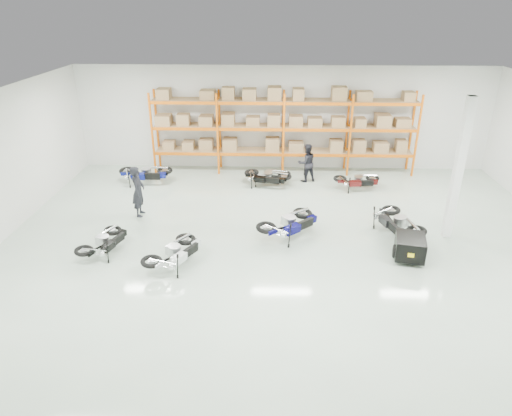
{
  "coord_description": "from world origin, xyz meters",
  "views": [
    {
      "loc": [
        -0.52,
        -12.82,
        6.99
      ],
      "look_at": [
        -0.96,
        0.03,
        1.1
      ],
      "focal_mm": 32.0,
      "sensor_mm": 36.0,
      "label": 1
    }
  ],
  "objects_px": {
    "moto_silver_left": "(175,249)",
    "person_back": "(307,163)",
    "moto_touring_right": "(397,218)",
    "moto_black_far_left": "(104,239)",
    "moto_back_b": "(268,173)",
    "moto_back_a": "(144,170)",
    "moto_back_c": "(266,174)",
    "moto_blue_centre": "(290,220)",
    "person_left": "(138,191)",
    "moto_back_d": "(358,178)",
    "trailer": "(410,247)"
  },
  "relations": [
    {
      "from": "person_back",
      "to": "moto_silver_left",
      "type": "bearing_deg",
      "value": 40.14
    },
    {
      "from": "moto_blue_centre",
      "to": "trailer",
      "type": "height_order",
      "value": "moto_blue_centre"
    },
    {
      "from": "moto_blue_centre",
      "to": "moto_back_d",
      "type": "bearing_deg",
      "value": -76.84
    },
    {
      "from": "trailer",
      "to": "person_back",
      "type": "relative_size",
      "value": 1.11
    },
    {
      "from": "person_back",
      "to": "moto_black_far_left",
      "type": "bearing_deg",
      "value": 25.62
    },
    {
      "from": "trailer",
      "to": "moto_black_far_left",
      "type": "bearing_deg",
      "value": -168.04
    },
    {
      "from": "moto_back_c",
      "to": "moto_blue_centre",
      "type": "bearing_deg",
      "value": -153.02
    },
    {
      "from": "moto_black_far_left",
      "to": "moto_back_d",
      "type": "bearing_deg",
      "value": -129.14
    },
    {
      "from": "moto_back_c",
      "to": "moto_black_far_left",
      "type": "bearing_deg",
      "value": 155.83
    },
    {
      "from": "moto_back_c",
      "to": "person_back",
      "type": "bearing_deg",
      "value": -52.28
    },
    {
      "from": "moto_touring_right",
      "to": "person_left",
      "type": "distance_m",
      "value": 8.79
    },
    {
      "from": "person_back",
      "to": "trailer",
      "type": "bearing_deg",
      "value": 93.85
    },
    {
      "from": "moto_blue_centre",
      "to": "moto_touring_right",
      "type": "xyz_separation_m",
      "value": [
        3.45,
        0.28,
        -0.02
      ]
    },
    {
      "from": "moto_black_far_left",
      "to": "moto_back_b",
      "type": "bearing_deg",
      "value": -111.17
    },
    {
      "from": "moto_back_a",
      "to": "moto_back_b",
      "type": "height_order",
      "value": "moto_back_a"
    },
    {
      "from": "moto_black_far_left",
      "to": "moto_back_a",
      "type": "relative_size",
      "value": 0.85
    },
    {
      "from": "moto_touring_right",
      "to": "trailer",
      "type": "xyz_separation_m",
      "value": [
        -0.0,
        -1.6,
        -0.15
      ]
    },
    {
      "from": "moto_touring_right",
      "to": "moto_back_b",
      "type": "bearing_deg",
      "value": 118.29
    },
    {
      "from": "moto_touring_right",
      "to": "moto_black_far_left",
      "type": "bearing_deg",
      "value": 173.68
    },
    {
      "from": "moto_back_b",
      "to": "moto_back_a",
      "type": "bearing_deg",
      "value": 97.5
    },
    {
      "from": "moto_back_a",
      "to": "moto_back_c",
      "type": "bearing_deg",
      "value": -94.25
    },
    {
      "from": "moto_silver_left",
      "to": "moto_back_c",
      "type": "distance_m",
      "value": 6.71
    },
    {
      "from": "moto_back_b",
      "to": "person_left",
      "type": "distance_m",
      "value": 5.5
    },
    {
      "from": "moto_back_c",
      "to": "moto_back_d",
      "type": "distance_m",
      "value": 3.67
    },
    {
      "from": "moto_back_a",
      "to": "trailer",
      "type": "bearing_deg",
      "value": -124.58
    },
    {
      "from": "moto_touring_right",
      "to": "moto_back_b",
      "type": "relative_size",
      "value": 1.17
    },
    {
      "from": "moto_blue_centre",
      "to": "moto_back_b",
      "type": "bearing_deg",
      "value": -32.73
    },
    {
      "from": "moto_touring_right",
      "to": "moto_silver_left",
      "type": "bearing_deg",
      "value": -178.32
    },
    {
      "from": "moto_black_far_left",
      "to": "moto_touring_right",
      "type": "relative_size",
      "value": 0.86
    },
    {
      "from": "moto_blue_centre",
      "to": "person_back",
      "type": "distance_m",
      "value": 5.06
    },
    {
      "from": "moto_blue_centre",
      "to": "moto_black_far_left",
      "type": "bearing_deg",
      "value": 60.63
    },
    {
      "from": "moto_blue_centre",
      "to": "moto_black_far_left",
      "type": "height_order",
      "value": "moto_blue_centre"
    },
    {
      "from": "moto_back_a",
      "to": "moto_back_d",
      "type": "height_order",
      "value": "moto_back_a"
    },
    {
      "from": "moto_black_far_left",
      "to": "person_back",
      "type": "relative_size",
      "value": 1.01
    },
    {
      "from": "moto_black_far_left",
      "to": "moto_back_b",
      "type": "distance_m",
      "value": 7.59
    },
    {
      "from": "person_left",
      "to": "moto_back_b",
      "type": "bearing_deg",
      "value": -56.56
    },
    {
      "from": "moto_blue_centre",
      "to": "person_left",
      "type": "relative_size",
      "value": 1.07
    },
    {
      "from": "trailer",
      "to": "moto_back_b",
      "type": "height_order",
      "value": "moto_back_b"
    },
    {
      "from": "moto_back_c",
      "to": "moto_back_d",
      "type": "bearing_deg",
      "value": -77.23
    },
    {
      "from": "moto_touring_right",
      "to": "moto_back_c",
      "type": "height_order",
      "value": "moto_touring_right"
    },
    {
      "from": "moto_blue_centre",
      "to": "moto_back_a",
      "type": "xyz_separation_m",
      "value": [
        -5.85,
        4.47,
        -0.01
      ]
    },
    {
      "from": "moto_silver_left",
      "to": "person_left",
      "type": "xyz_separation_m",
      "value": [
        -1.92,
        3.34,
        0.36
      ]
    },
    {
      "from": "moto_back_c",
      "to": "person_left",
      "type": "distance_m",
      "value": 5.3
    },
    {
      "from": "moto_back_a",
      "to": "person_left",
      "type": "height_order",
      "value": "person_left"
    },
    {
      "from": "trailer",
      "to": "moto_back_a",
      "type": "bearing_deg",
      "value": 160.37
    },
    {
      "from": "person_left",
      "to": "moto_back_d",
      "type": "bearing_deg",
      "value": -73.31
    },
    {
      "from": "moto_blue_centre",
      "to": "moto_back_c",
      "type": "distance_m",
      "value": 4.41
    },
    {
      "from": "person_left",
      "to": "moto_touring_right",
      "type": "bearing_deg",
      "value": -99.17
    },
    {
      "from": "moto_silver_left",
      "to": "person_back",
      "type": "xyz_separation_m",
      "value": [
        4.18,
        6.88,
        0.26
      ]
    },
    {
      "from": "moto_silver_left",
      "to": "person_back",
      "type": "bearing_deg",
      "value": -92.39
    }
  ]
}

